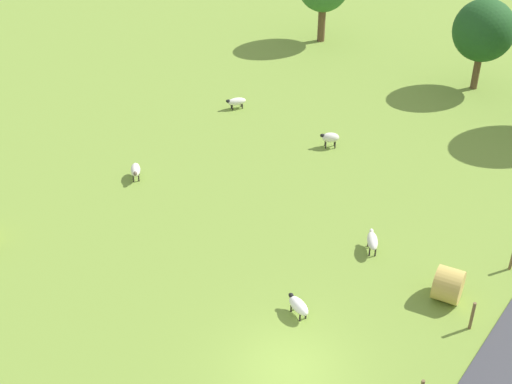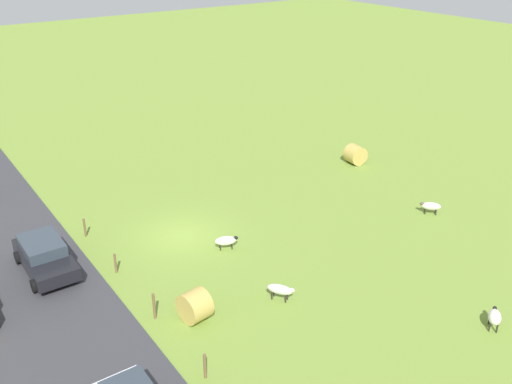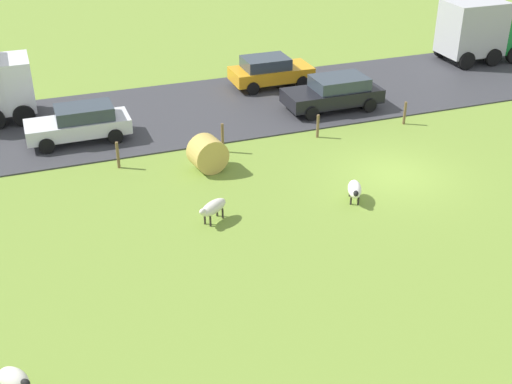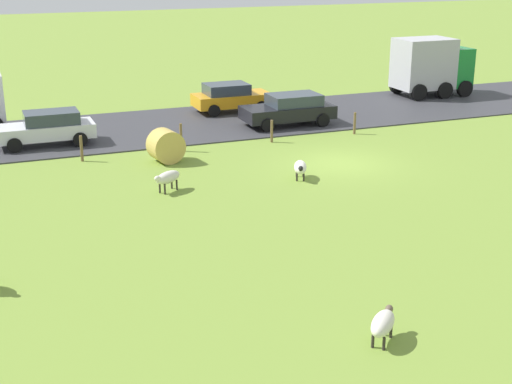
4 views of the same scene
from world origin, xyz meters
The scene contains 13 objects.
ground_plane centered at (0.00, 0.00, 0.00)m, with size 160.00×160.00×0.00m, color olive.
road_strip centered at (9.00, 0.00, 0.03)m, with size 8.00×80.00×0.06m, color #38383D.
sheep_0 centered at (-1.29, 2.43, 0.46)m, with size 1.24×0.88×0.70m.
sheep_1 centered at (-7.03, 14.23, 0.57)m, with size 1.04×0.96×0.83m.
sheep_2 centered at (-0.93, 7.58, 0.53)m, with size 1.03×1.25×0.76m.
sheep_3 centered at (-13.15, 5.86, 0.48)m, with size 1.09×1.11×0.71m.
hay_bale_0 centered at (2.89, 6.64, 0.69)m, with size 1.37×1.37×1.03m, color tan.
hay_bale_1 centered at (-14.93, -2.28, 0.66)m, with size 1.31×1.31×1.13m, color tan.
fence_post_0 centered at (4.27, -2.99, 0.53)m, with size 0.12×0.12×1.05m, color brown.
fence_post_1 centered at (4.27, 1.30, 0.52)m, with size 0.12×0.12×1.04m, color brown.
fence_post_2 centered at (4.27, 5.59, 0.62)m, with size 0.12×0.12×1.25m, color brown.
fence_post_3 centered at (4.27, 9.88, 0.55)m, with size 0.12×0.12×1.10m, color brown.
car_1 centered at (6.98, -0.78, 0.86)m, with size 2.21×4.55×1.52m.
Camera 2 is at (11.91, 24.21, 15.27)m, focal length 39.80 mm.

